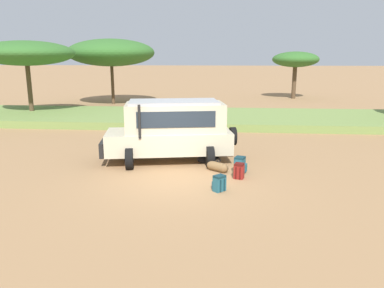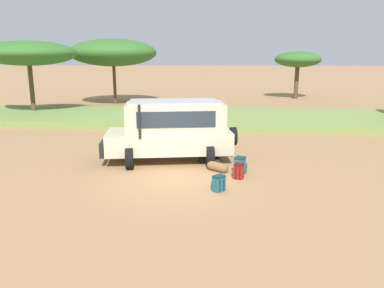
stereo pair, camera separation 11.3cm
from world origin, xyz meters
name	(u,v)px [view 1 (the left image)]	position (x,y,z in m)	size (l,w,h in m)	color
ground_plane	(178,181)	(0.00, 0.00, 0.00)	(320.00, 320.00, 0.00)	#9E754C
grass_bank	(200,118)	(0.00, 12.00, 0.22)	(120.00, 7.00, 0.44)	olive
safari_vehicle	(172,129)	(-0.55, 2.45, 1.29)	(5.47, 3.29, 2.44)	beige
backpack_beside_front_wheel	(239,171)	(2.08, 0.44, 0.26)	(0.39, 0.44, 0.54)	maroon
backpack_cluster_center	(240,165)	(2.13, 1.08, 0.29)	(0.49, 0.48, 0.60)	#235B6B
backpack_near_rear_wheel	(219,183)	(1.40, -0.86, 0.25)	(0.46, 0.46, 0.52)	#235B6B
duffel_bag_low_black_case	(209,160)	(0.96, 2.18, 0.15)	(0.93, 0.42, 0.40)	black
duffel_bag_soft_canvas	(217,167)	(1.32, 1.21, 0.17)	(0.80, 0.67, 0.44)	brown
acacia_tree_far_left	(26,53)	(-11.74, 12.70, 4.31)	(6.31, 6.39, 5.15)	brown
acacia_tree_left_mid	(111,53)	(-8.25, 20.41, 4.42)	(7.46, 7.32, 5.59)	brown
acacia_tree_centre_back	(296,60)	(8.44, 26.18, 3.78)	(4.51, 4.09, 4.57)	brown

